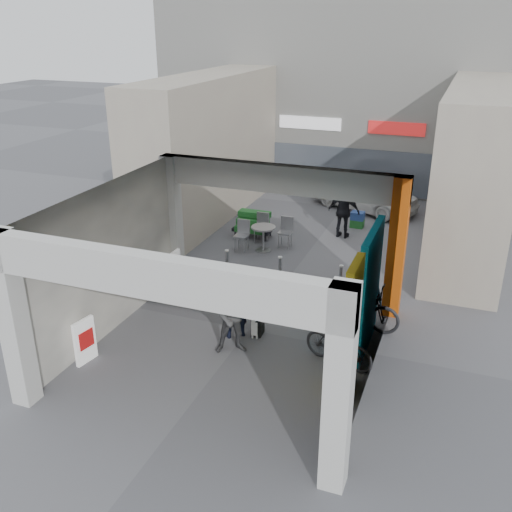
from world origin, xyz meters
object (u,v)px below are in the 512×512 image
at_px(man_crates, 344,211).
at_px(bicycle_front, 355,306).
at_px(border_collie, 256,326).
at_px(man_elderly, 366,297).
at_px(cafe_set, 263,237).
at_px(white_van, 364,191).
at_px(man_with_dog, 235,301).
at_px(bicycle_rear, 339,345).
at_px(man_back_turned, 235,315).
at_px(produce_stand, 253,227).

height_order(man_crates, bicycle_front, man_crates).
distance_m(border_collie, man_elderly, 2.65).
bearing_deg(cafe_set, man_crates, 38.93).
height_order(man_crates, white_van, man_crates).
distance_m(man_with_dog, bicycle_rear, 2.54).
xyz_separation_m(man_back_turned, bicycle_rear, (2.24, 0.29, -0.41)).
height_order(bicycle_front, white_van, white_van).
relative_size(produce_stand, white_van, 0.30).
height_order(man_elderly, white_van, man_elderly).
relative_size(border_collie, bicycle_front, 0.30).
height_order(man_with_dog, man_back_turned, man_with_dog).
bearing_deg(produce_stand, man_elderly, -29.46).
distance_m(cafe_set, man_back_turned, 6.25).
height_order(cafe_set, produce_stand, cafe_set).
bearing_deg(bicycle_front, man_back_turned, 134.52).
xyz_separation_m(cafe_set, man_with_dog, (1.31, -5.43, 0.57)).
bearing_deg(border_collie, cafe_set, 106.53).
distance_m(border_collie, bicycle_rear, 2.10).
distance_m(cafe_set, bicycle_front, 5.56).
xyz_separation_m(bicycle_front, white_van, (-1.54, 9.06, 0.16)).
height_order(produce_stand, border_collie, produce_stand).
height_order(man_crates, bicycle_rear, man_crates).
relative_size(man_back_turned, man_crates, 0.98).
bearing_deg(man_with_dog, bicycle_rear, 130.62).
height_order(man_elderly, man_crates, man_crates).
distance_m(man_back_turned, bicycle_rear, 2.29).
height_order(cafe_set, bicycle_front, bicycle_front).
bearing_deg(border_collie, white_van, 85.17).
distance_m(cafe_set, man_with_dog, 5.62).
bearing_deg(man_with_dog, bicycle_front, 166.50).
xyz_separation_m(produce_stand, man_with_dog, (1.94, -6.17, 0.57)).
distance_m(produce_stand, man_back_turned, 7.13).
bearing_deg(cafe_set, produce_stand, 130.26).
height_order(cafe_set, white_van, white_van).
bearing_deg(man_with_dog, produce_stand, -114.98).
bearing_deg(bicycle_front, bicycle_rear, -176.80).
bearing_deg(man_elderly, man_back_turned, -162.34).
distance_m(man_crates, white_van, 3.24).
bearing_deg(man_elderly, man_crates, 85.28).
distance_m(cafe_set, man_elderly, 5.66).
relative_size(border_collie, man_back_turned, 0.36).
bearing_deg(bicycle_front, cafe_set, 46.34).
bearing_deg(produce_stand, man_with_dog, -56.66).
height_order(produce_stand, man_elderly, man_elderly).
bearing_deg(white_van, cafe_set, 179.46).
distance_m(cafe_set, man_crates, 2.88).
distance_m(man_crates, bicycle_rear, 7.69).
relative_size(man_back_turned, bicycle_front, 0.85).
bearing_deg(bicycle_rear, bicycle_front, 17.73).
distance_m(man_elderly, bicycle_front, 0.34).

